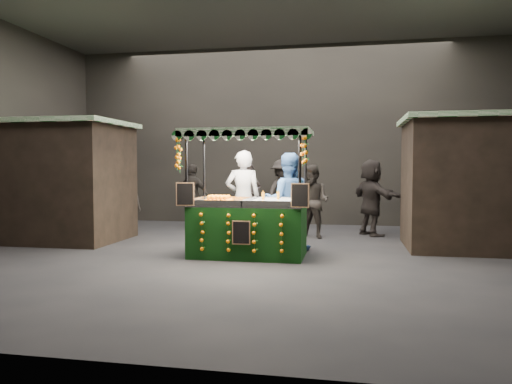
# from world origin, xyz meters

# --- Properties ---
(ground) EXTENTS (12.00, 12.00, 0.00)m
(ground) POSITION_xyz_m (0.00, 0.00, 0.00)
(ground) COLOR black
(ground) RESTS_ON ground
(market_hall) EXTENTS (12.10, 10.10, 5.05)m
(market_hall) POSITION_xyz_m (0.00, 0.00, 3.38)
(market_hall) COLOR black
(market_hall) RESTS_ON ground
(neighbour_stall_left) EXTENTS (3.00, 2.20, 2.60)m
(neighbour_stall_left) POSITION_xyz_m (-4.40, 1.00, 1.31)
(neighbour_stall_left) COLOR black
(neighbour_stall_left) RESTS_ON ground
(neighbour_stall_right) EXTENTS (3.00, 2.20, 2.60)m
(neighbour_stall_right) POSITION_xyz_m (4.40, 1.50, 1.31)
(neighbour_stall_right) COLOR black
(neighbour_stall_right) RESTS_ON ground
(juice_stall) EXTENTS (2.35, 1.38, 2.28)m
(juice_stall) POSITION_xyz_m (0.10, -0.13, 0.70)
(juice_stall) COLOR black
(juice_stall) RESTS_ON ground
(vendor_grey) EXTENTS (0.79, 0.60, 1.94)m
(vendor_grey) POSITION_xyz_m (-0.22, 0.90, 0.97)
(vendor_grey) COLOR gray
(vendor_grey) RESTS_ON ground
(vendor_blue) EXTENTS (1.02, 0.86, 1.89)m
(vendor_blue) POSITION_xyz_m (0.71, 0.70, 0.94)
(vendor_blue) COLOR navy
(vendor_blue) RESTS_ON ground
(shopper_0) EXTENTS (0.73, 0.61, 1.71)m
(shopper_0) POSITION_xyz_m (-0.53, 2.97, 0.86)
(shopper_0) COLOR black
(shopper_0) RESTS_ON ground
(shopper_1) EXTENTS (1.00, 0.92, 1.67)m
(shopper_1) POSITION_xyz_m (1.07, 2.38, 0.83)
(shopper_1) COLOR black
(shopper_1) RESTS_ON ground
(shopper_2) EXTENTS (1.06, 0.68, 1.68)m
(shopper_2) POSITION_xyz_m (-2.16, 3.57, 0.84)
(shopper_2) COLOR #292521
(shopper_2) RESTS_ON ground
(shopper_3) EXTENTS (1.15, 1.35, 1.81)m
(shopper_3) POSITION_xyz_m (0.14, 4.18, 0.91)
(shopper_3) COLOR #2A2522
(shopper_3) RESTS_ON ground
(shopper_4) EXTENTS (0.96, 0.81, 1.67)m
(shopper_4) POSITION_xyz_m (-3.47, 2.23, 0.83)
(shopper_4) COLOR #2D2824
(shopper_4) RESTS_ON ground
(shopper_5) EXTENTS (1.33, 1.69, 1.79)m
(shopper_5) POSITION_xyz_m (2.40, 3.05, 0.90)
(shopper_5) COLOR black
(shopper_5) RESTS_ON ground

